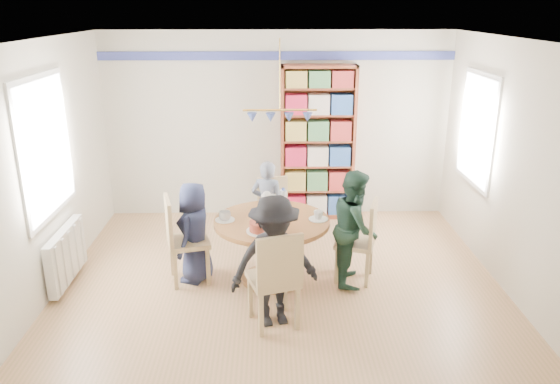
{
  "coord_description": "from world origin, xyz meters",
  "views": [
    {
      "loc": [
        -0.11,
        -5.34,
        3.02
      ],
      "look_at": [
        0.0,
        0.4,
        1.05
      ],
      "focal_mm": 35.0,
      "sensor_mm": 36.0,
      "label": 1
    }
  ],
  "objects_px": {
    "person_left": "(195,232)",
    "chair_right": "(362,237)",
    "radiator": "(66,255)",
    "dining_table": "(272,236)",
    "bookshelf": "(318,145)",
    "chair_left": "(181,236)",
    "person_right": "(355,228)",
    "person_near": "(274,262)",
    "chair_near": "(276,276)",
    "person_far": "(268,206)",
    "chair_far": "(274,209)"
  },
  "relations": [
    {
      "from": "dining_table",
      "to": "chair_near",
      "type": "height_order",
      "value": "chair_near"
    },
    {
      "from": "radiator",
      "to": "chair_left",
      "type": "distance_m",
      "value": 1.31
    },
    {
      "from": "chair_left",
      "to": "chair_near",
      "type": "height_order",
      "value": "chair_near"
    },
    {
      "from": "dining_table",
      "to": "person_far",
      "type": "bearing_deg",
      "value": 93.2
    },
    {
      "from": "chair_left",
      "to": "chair_right",
      "type": "relative_size",
      "value": 1.06
    },
    {
      "from": "chair_right",
      "to": "chair_near",
      "type": "xyz_separation_m",
      "value": [
        -0.99,
        -0.98,
        0.04
      ]
    },
    {
      "from": "chair_near",
      "to": "person_left",
      "type": "height_order",
      "value": "person_left"
    },
    {
      "from": "chair_right",
      "to": "chair_far",
      "type": "distance_m",
      "value": 1.4
    },
    {
      "from": "chair_near",
      "to": "bookshelf",
      "type": "relative_size",
      "value": 0.46
    },
    {
      "from": "person_right",
      "to": "bookshelf",
      "type": "relative_size",
      "value": 0.59
    },
    {
      "from": "chair_near",
      "to": "bookshelf",
      "type": "bearing_deg",
      "value": 77.95
    },
    {
      "from": "person_near",
      "to": "bookshelf",
      "type": "height_order",
      "value": "bookshelf"
    },
    {
      "from": "chair_far",
      "to": "person_far",
      "type": "height_order",
      "value": "person_far"
    },
    {
      "from": "radiator",
      "to": "chair_near",
      "type": "height_order",
      "value": "chair_near"
    },
    {
      "from": "chair_left",
      "to": "chair_right",
      "type": "bearing_deg",
      "value": -0.11
    },
    {
      "from": "chair_left",
      "to": "chair_right",
      "type": "distance_m",
      "value": 2.05
    },
    {
      "from": "person_far",
      "to": "person_right",
      "type": "bearing_deg",
      "value": 152.93
    },
    {
      "from": "chair_left",
      "to": "bookshelf",
      "type": "bearing_deg",
      "value": 49.93
    },
    {
      "from": "chair_right",
      "to": "chair_far",
      "type": "bearing_deg",
      "value": 134.66
    },
    {
      "from": "chair_near",
      "to": "person_near",
      "type": "distance_m",
      "value": 0.14
    },
    {
      "from": "chair_far",
      "to": "person_left",
      "type": "height_order",
      "value": "person_left"
    },
    {
      "from": "chair_near",
      "to": "person_left",
      "type": "bearing_deg",
      "value": 131.52
    },
    {
      "from": "chair_left",
      "to": "bookshelf",
      "type": "distance_m",
      "value": 2.7
    },
    {
      "from": "chair_right",
      "to": "person_far",
      "type": "height_order",
      "value": "person_far"
    },
    {
      "from": "dining_table",
      "to": "person_near",
      "type": "bearing_deg",
      "value": -88.79
    },
    {
      "from": "person_far",
      "to": "dining_table",
      "type": "bearing_deg",
      "value": 109.13
    },
    {
      "from": "chair_left",
      "to": "person_near",
      "type": "distance_m",
      "value": 1.38
    },
    {
      "from": "chair_far",
      "to": "person_far",
      "type": "distance_m",
      "value": 0.17
    },
    {
      "from": "chair_far",
      "to": "bookshelf",
      "type": "height_order",
      "value": "bookshelf"
    },
    {
      "from": "chair_near",
      "to": "person_far",
      "type": "distance_m",
      "value": 1.87
    },
    {
      "from": "person_near",
      "to": "person_left",
      "type": "bearing_deg",
      "value": 118.83
    },
    {
      "from": "bookshelf",
      "to": "chair_right",
      "type": "bearing_deg",
      "value": -80.25
    },
    {
      "from": "person_far",
      "to": "chair_left",
      "type": "bearing_deg",
      "value": 58.16
    },
    {
      "from": "chair_left",
      "to": "radiator",
      "type": "bearing_deg",
      "value": -179.3
    },
    {
      "from": "person_right",
      "to": "person_far",
      "type": "xyz_separation_m",
      "value": [
        -0.98,
        0.92,
        -0.07
      ]
    },
    {
      "from": "person_left",
      "to": "chair_right",
      "type": "bearing_deg",
      "value": 105.97
    },
    {
      "from": "dining_table",
      "to": "person_right",
      "type": "bearing_deg",
      "value": -1.85
    },
    {
      "from": "dining_table",
      "to": "chair_left",
      "type": "bearing_deg",
      "value": -179.83
    },
    {
      "from": "chair_right",
      "to": "person_near",
      "type": "bearing_deg",
      "value": -138.69
    },
    {
      "from": "dining_table",
      "to": "person_near",
      "type": "height_order",
      "value": "person_near"
    },
    {
      "from": "person_right",
      "to": "person_near",
      "type": "bearing_deg",
      "value": 140.4
    },
    {
      "from": "chair_near",
      "to": "chair_left",
      "type": "bearing_deg",
      "value": 137.28
    },
    {
      "from": "chair_left",
      "to": "person_right",
      "type": "relative_size",
      "value": 0.77
    },
    {
      "from": "chair_left",
      "to": "chair_near",
      "type": "distance_m",
      "value": 1.45
    },
    {
      "from": "chair_near",
      "to": "person_left",
      "type": "distance_m",
      "value": 1.37
    },
    {
      "from": "chair_left",
      "to": "person_left",
      "type": "distance_m",
      "value": 0.16
    },
    {
      "from": "chair_far",
      "to": "chair_near",
      "type": "relative_size",
      "value": 0.88
    },
    {
      "from": "dining_table",
      "to": "person_far",
      "type": "height_order",
      "value": "person_far"
    },
    {
      "from": "dining_table",
      "to": "person_near",
      "type": "xyz_separation_m",
      "value": [
        0.02,
        -0.89,
        0.11
      ]
    },
    {
      "from": "radiator",
      "to": "dining_table",
      "type": "height_order",
      "value": "dining_table"
    }
  ]
}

